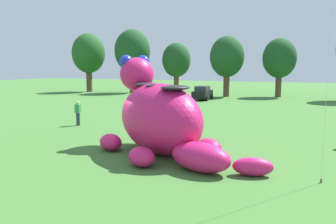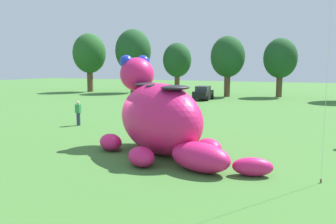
# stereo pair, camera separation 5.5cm
# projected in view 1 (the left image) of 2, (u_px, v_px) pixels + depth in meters

# --- Properties ---
(ground_plane) EXTENTS (160.00, 160.00, 0.00)m
(ground_plane) POSITION_uv_depth(u_px,v_px,m) (143.00, 149.00, 17.47)
(ground_plane) COLOR #427533
(giant_inflatable_creature) EXTENTS (8.94, 6.50, 4.73)m
(giant_inflatable_creature) POSITION_uv_depth(u_px,v_px,m) (160.00, 117.00, 16.52)
(giant_inflatable_creature) COLOR #E01E6B
(giant_inflatable_creature) RESTS_ON ground
(car_silver) EXTENTS (1.96, 4.11, 1.72)m
(car_silver) POSITION_uv_depth(u_px,v_px,m) (147.00, 92.00, 45.13)
(car_silver) COLOR #B7BABF
(car_silver) RESTS_ON ground
(car_yellow) EXTENTS (2.41, 4.31, 1.72)m
(car_yellow) POSITION_uv_depth(u_px,v_px,m) (173.00, 92.00, 44.55)
(car_yellow) COLOR yellow
(car_yellow) RESTS_ON ground
(car_black) EXTENTS (2.15, 4.21, 1.72)m
(car_black) POSITION_uv_depth(u_px,v_px,m) (202.00, 93.00, 43.01)
(car_black) COLOR black
(car_black) RESTS_ON ground
(tree_far_left) EXTENTS (5.28, 5.28, 9.37)m
(tree_far_left) POSITION_uv_depth(u_px,v_px,m) (88.00, 54.00, 56.02)
(tree_far_left) COLOR brown
(tree_far_left) RESTS_ON ground
(tree_left) EXTENTS (5.53, 5.53, 9.82)m
(tree_left) POSITION_uv_depth(u_px,v_px,m) (132.00, 51.00, 54.00)
(tree_left) COLOR brown
(tree_left) RESTS_ON ground
(tree_mid_left) EXTENTS (4.32, 4.32, 7.66)m
(tree_mid_left) POSITION_uv_depth(u_px,v_px,m) (176.00, 60.00, 52.78)
(tree_mid_left) COLOR brown
(tree_mid_left) RESTS_ON ground
(tree_centre_left) EXTENTS (4.61, 4.61, 8.19)m
(tree_centre_left) POSITION_uv_depth(u_px,v_px,m) (227.00, 57.00, 47.02)
(tree_centre_left) COLOR brown
(tree_centre_left) RESTS_ON ground
(tree_centre) EXTENTS (4.43, 4.43, 7.87)m
(tree_centre) POSITION_uv_depth(u_px,v_px,m) (279.00, 59.00, 46.45)
(tree_centre) COLOR brown
(tree_centre) RESTS_ON ground
(spectator_by_cars) EXTENTS (0.38, 0.26, 1.71)m
(spectator_by_cars) POSITION_uv_depth(u_px,v_px,m) (78.00, 113.00, 24.40)
(spectator_by_cars) COLOR #2D334C
(spectator_by_cars) RESTS_ON ground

